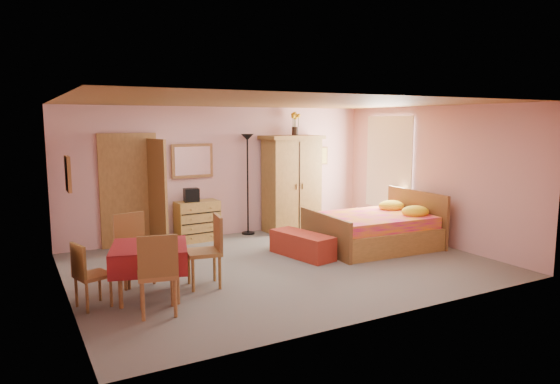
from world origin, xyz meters
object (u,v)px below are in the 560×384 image
chest_of_drawers (197,221)px  chair_east (204,251)px  stereo (191,195)px  floor_lamp (248,185)px  wardrobe (292,183)px  chair_west (93,275)px  wall_mirror (192,161)px  chair_south (157,273)px  dining_table (150,271)px  chair_north (136,249)px  sunflower_vase (295,124)px  bed (373,220)px  bench (302,245)px

chest_of_drawers → chair_east: size_ratio=0.82×
stereo → floor_lamp: (1.23, 0.09, 0.12)m
wardrobe → chair_west: size_ratio=2.43×
wall_mirror → wardrobe: 2.17m
chair_south → chair_east: chair_south is taller
dining_table → chair_north: bearing=93.3°
sunflower_vase → chair_north: size_ratio=0.49×
wardrobe → chest_of_drawers: bearing=174.1°
stereo → wardrobe: 2.21m
sunflower_vase → chair_west: (-4.53, -2.75, -1.85)m
bed → chair_west: size_ratio=2.58×
chair_west → chair_south: bearing=30.5°
chair_east → chair_north: bearing=63.7°
bench → sunflower_vase: bearing=63.0°
dining_table → chair_south: bearing=-96.0°
wall_mirror → chair_east: (-0.84, -2.86, -1.05)m
floor_lamp → chair_south: 4.44m
floor_lamp → sunflower_vase: size_ratio=4.22×
chair_east → chest_of_drawers: bearing=-7.7°
bed → chair_south: chair_south is taller
chair_north → chair_east: size_ratio=0.99×
wardrobe → sunflower_vase: size_ratio=4.14×
sunflower_vase → chair_north: (-3.85, -2.07, -1.76)m
bench → chair_south: bearing=-154.3°
stereo → chair_west: (-2.21, -2.72, -0.50)m
chair_south → chair_north: chair_south is taller
stereo → bench: size_ratio=0.23×
chair_south → chair_north: size_ratio=1.01×
stereo → chair_south: bearing=-115.1°
floor_lamp → bed: (1.56, -2.08, -0.53)m
chair_south → chair_west: chair_south is taller
chest_of_drawers → wardrobe: 2.18m
wall_mirror → chair_south: (-1.67, -3.55, -1.04)m
floor_lamp → bench: size_ratio=1.68×
floor_lamp → chair_north: size_ratio=2.06×
stereo → chest_of_drawers: bearing=8.4°
bench → chair_west: bearing=-167.6°
chest_of_drawers → chair_east: chair_east is taller
wall_mirror → dining_table: size_ratio=0.88×
stereo → chair_west: 3.54m
wardrobe → chair_north: bearing=-156.3°
chest_of_drawers → stereo: 0.53m
sunflower_vase → chair_south: 5.42m
bench → floor_lamp: bearing=92.2°
chest_of_drawers → bench: chest_of_drawers is taller
chest_of_drawers → wardrobe: size_ratio=0.41×
sunflower_vase → chest_of_drawers: bearing=-179.6°
wardrobe → chair_east: 3.95m
bed → dining_table: size_ratio=2.24×
wardrobe → chair_south: (-3.76, -3.29, -0.50)m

